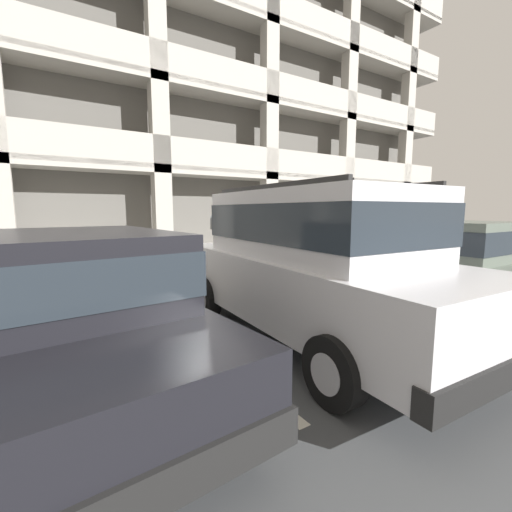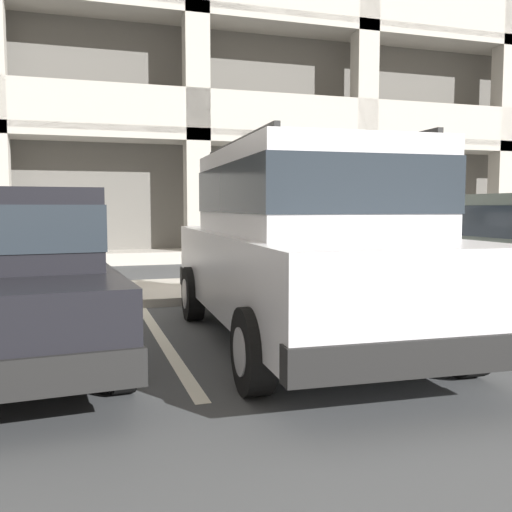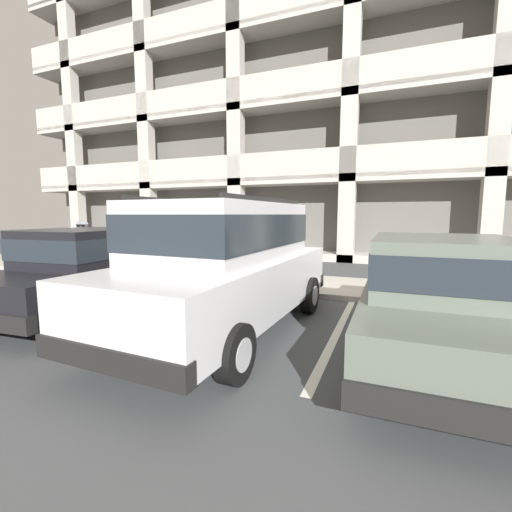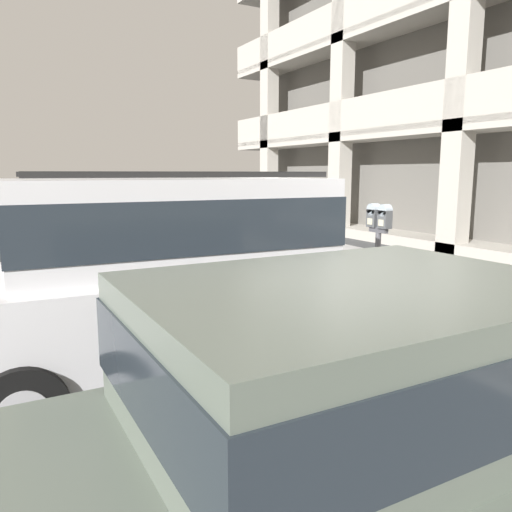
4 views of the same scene
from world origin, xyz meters
name	(u,v)px [view 3 (image 3 of 4)]	position (x,y,z in m)	size (l,w,h in m)	color
ground_plane	(280,300)	(0.00, 0.00, -0.05)	(80.00, 80.00, 0.10)	#444749
sidewalk	(296,284)	(0.00, 1.30, 0.06)	(40.00, 2.20, 0.12)	#ADA89E
parking_stall_lines	(341,325)	(1.49, -1.40, 0.00)	(12.00, 4.80, 0.01)	silver
silver_suv	(227,262)	(-0.13, -2.31, 1.09)	(2.16, 4.86, 2.03)	silver
red_sedan	(96,267)	(-2.94, -2.17, 0.82)	(2.07, 4.60, 1.54)	black
dark_hatchback	(438,295)	(2.76, -2.27, 0.82)	(1.86, 4.49, 1.54)	#5B665B
parking_meter_near	(279,239)	(-0.16, 0.35, 1.26)	(0.35, 0.12, 1.53)	#47474C
parking_meter_far	(83,235)	(-6.10, 0.34, 1.22)	(0.35, 0.12, 1.48)	#595B60
parking_garage	(364,98)	(0.56, 11.51, 7.53)	(32.00, 10.00, 16.25)	#64625C
fire_hydrant	(502,286)	(4.16, 0.65, 0.46)	(0.30, 0.30, 0.70)	red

